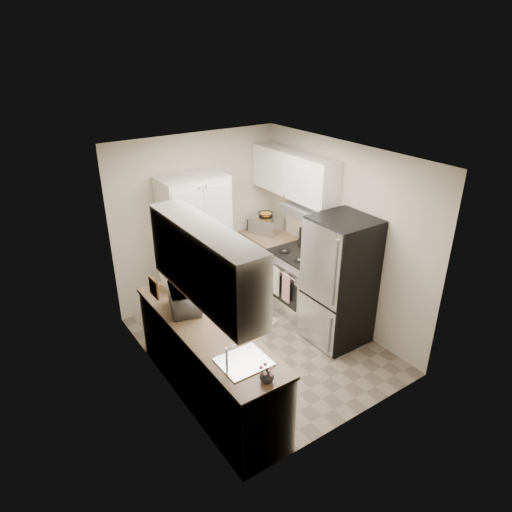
% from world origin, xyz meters
% --- Properties ---
extents(ground, '(3.20, 3.20, 0.00)m').
position_xyz_m(ground, '(0.00, 0.00, 0.00)').
color(ground, '#7A6B56').
rests_on(ground, ground).
extents(room_shell, '(2.64, 3.24, 2.52)m').
position_xyz_m(room_shell, '(-0.02, -0.01, 1.63)').
color(room_shell, beige).
rests_on(room_shell, ground).
extents(pantry_cabinet, '(0.90, 0.55, 2.00)m').
position_xyz_m(pantry_cabinet, '(-0.20, 1.32, 1.00)').
color(pantry_cabinet, silver).
rests_on(pantry_cabinet, ground).
extents(base_cabinet_left, '(0.60, 2.30, 0.88)m').
position_xyz_m(base_cabinet_left, '(-0.99, -0.43, 0.44)').
color(base_cabinet_left, silver).
rests_on(base_cabinet_left, ground).
extents(countertop_left, '(0.63, 2.33, 0.04)m').
position_xyz_m(countertop_left, '(-0.99, -0.43, 0.90)').
color(countertop_left, '#846647').
rests_on(countertop_left, base_cabinet_left).
extents(base_cabinet_right, '(0.60, 0.80, 0.88)m').
position_xyz_m(base_cabinet_right, '(0.99, 1.19, 0.44)').
color(base_cabinet_right, silver).
rests_on(base_cabinet_right, ground).
extents(countertop_right, '(0.63, 0.83, 0.04)m').
position_xyz_m(countertop_right, '(0.99, 1.19, 0.90)').
color(countertop_right, '#846647').
rests_on(countertop_right, base_cabinet_right).
extents(electric_range, '(0.71, 0.78, 1.13)m').
position_xyz_m(electric_range, '(0.97, 0.39, 0.48)').
color(electric_range, '#B7B7BC').
rests_on(electric_range, ground).
extents(refrigerator, '(0.70, 0.72, 1.70)m').
position_xyz_m(refrigerator, '(0.94, -0.41, 0.85)').
color(refrigerator, '#B7B7BC').
rests_on(refrigerator, ground).
extents(microwave, '(0.44, 0.54, 0.26)m').
position_xyz_m(microwave, '(-1.02, -0.01, 1.05)').
color(microwave, '#AAABAF').
rests_on(microwave, countertop_left).
extents(wine_bottle, '(0.07, 0.07, 0.29)m').
position_xyz_m(wine_bottle, '(-0.99, 0.36, 1.07)').
color(wine_bottle, black).
rests_on(wine_bottle, countertop_left).
extents(flower_vase, '(0.15, 0.15, 0.13)m').
position_xyz_m(flower_vase, '(-0.97, -1.48, 0.99)').
color(flower_vase, silver).
rests_on(flower_vase, countertop_left).
extents(cutting_board, '(0.02, 0.25, 0.32)m').
position_xyz_m(cutting_board, '(-0.99, 0.53, 1.08)').
color(cutting_board, green).
rests_on(cutting_board, countertop_left).
extents(toaster_oven, '(0.49, 0.54, 0.25)m').
position_xyz_m(toaster_oven, '(1.01, 1.30, 1.05)').
color(toaster_oven, '#B5B6BA').
rests_on(toaster_oven, countertop_right).
extents(fruit_basket, '(0.27, 0.27, 0.10)m').
position_xyz_m(fruit_basket, '(1.01, 1.32, 1.22)').
color(fruit_basket, orange).
rests_on(fruit_basket, toaster_oven).
extents(kitchen_mat, '(0.81, 1.03, 0.01)m').
position_xyz_m(kitchen_mat, '(0.15, 0.66, 0.01)').
color(kitchen_mat, '#C5BD84').
rests_on(kitchen_mat, ground).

